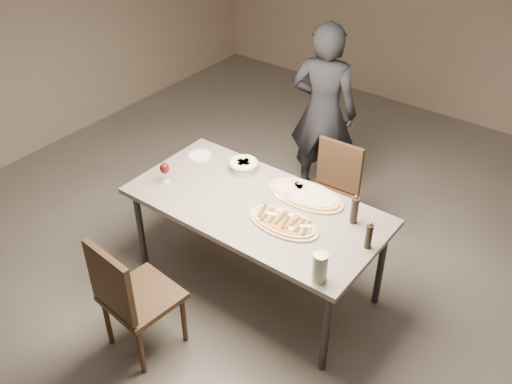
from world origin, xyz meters
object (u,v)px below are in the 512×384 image
Objects in this scene: ham_pizza at (306,194)px; chair_near at (129,294)px; dining_table at (256,210)px; diner at (323,112)px; bread_basket at (243,165)px; chair_far at (332,188)px; pepper_mill_left at (369,236)px; zucchini_pizza at (284,222)px; carafe at (320,267)px.

chair_near is (-0.48, -1.26, -0.25)m from ham_pizza.
dining_table is 1.39m from diner.
chair_near is (0.08, -1.27, -0.28)m from bread_basket.
dining_table is at bearing 81.21° from chair_near.
chair_near reaches higher than chair_far.
ham_pizza is 1.19m from diner.
chair_far is at bearing 131.75° from pepper_mill_left.
pepper_mill_left is 0.21× the size of chair_near.
ham_pizza is 0.65m from pepper_mill_left.
dining_table is at bearing 77.94° from chair_far.
zucchini_pizza is 0.62× the size of chair_far.
chair_near is 0.57× the size of diner.
dining_table is 8.25× the size of bread_basket.
diner reaches higher than dining_table.
carafe is at bearing 37.46° from chair_near.
diner is at bearing 120.92° from carafe.
pepper_mill_left is at bearing 3.91° from dining_table.
diner reaches higher than bread_basket.
carafe is at bearing -102.19° from pepper_mill_left.
pepper_mill_left is 0.12× the size of diner.
pepper_mill_left is at bearing 15.18° from zucchini_pizza.
carafe is (1.07, -0.65, 0.05)m from bread_basket.
chair_far is at bearing 83.49° from chair_near.
chair_far is at bearing 49.21° from bread_basket.
bread_basket is at bearing 99.28° from chair_near.
bread_basket is 1.13× the size of pepper_mill_left.
chair_near is at bearing -136.22° from pepper_mill_left.
diner is at bearing 114.16° from zucchini_pizza.
ham_pizza is 0.70× the size of chair_far.
dining_table is 1.95× the size of chair_near.
zucchini_pizza is 2.39× the size of bread_basket.
zucchini_pizza is (0.28, -0.07, 0.07)m from dining_table.
zucchini_pizza is 0.89× the size of ham_pizza.
diner reaches higher than chair_far.
pepper_mill_left reaches higher than bread_basket.
chair_near reaches higher than dining_table.
dining_table is at bearing 85.46° from diner.
ham_pizza is 1.37m from chair_near.
bread_basket is 0.79m from chair_far.
diner reaches higher than chair_near.
bread_basket reaches higher than zucchini_pizza.
carafe is (0.51, -0.65, 0.08)m from ham_pizza.
dining_table is at bearing 153.56° from carafe.
chair_far is 0.75m from diner.
zucchini_pizza is at bearing 65.40° from chair_near.
zucchini_pizza is 0.71m from bread_basket.
chair_near is 2.35m from diner.
chair_far is at bearing 116.59° from carafe.
chair_far is (-0.09, 0.55, -0.29)m from ham_pizza.
dining_table is at bearing -176.09° from pepper_mill_left.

